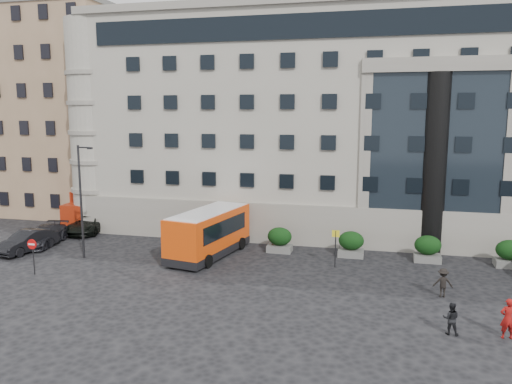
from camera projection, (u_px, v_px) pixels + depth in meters
ground at (235, 286)px, 29.73m from camera, size 120.00×120.00×0.00m
civic_building at (357, 125)px, 48.03m from camera, size 44.00×24.00×18.00m
entrance_column at (434, 165)px, 35.81m from camera, size 1.80×1.80×13.00m
apartment_near at (69, 114)px, 52.89m from camera, size 14.00×14.00×20.00m
apartment_far at (125, 107)px, 70.71m from camera, size 13.00×13.00×22.00m
hedge_a at (213, 236)px, 37.99m from camera, size 1.80×1.26×1.84m
hedge_b at (280, 240)px, 36.79m from camera, size 1.80×1.26×1.84m
hedge_c at (351, 244)px, 35.59m from camera, size 1.80×1.26×1.84m
hedge_d at (428, 248)px, 34.38m from camera, size 1.80×1.26×1.84m
hedge_e at (510, 253)px, 33.18m from camera, size 1.80×1.26×1.84m
street_lamp at (82, 197)px, 34.68m from camera, size 1.16×0.18×8.00m
bus_stop_sign at (336, 242)px, 32.98m from camera, size 0.50×0.08×2.52m
no_entry_sign at (33, 249)px, 31.47m from camera, size 0.64×0.16×2.32m
minibus at (209, 231)px, 35.64m from camera, size 4.19×8.27×3.29m
red_truck at (91, 207)px, 45.97m from camera, size 3.04×5.97×3.14m
parked_car_b at (27, 241)px, 36.88m from camera, size 2.44×4.97×1.57m
parked_car_c at (44, 236)px, 38.74m from camera, size 2.85×5.36×1.48m
parked_car_d at (89, 224)px, 42.81m from camera, size 3.11×5.59×1.48m
pedestrian_a at (508, 319)px, 22.66m from camera, size 0.74×0.54×1.90m
pedestrian_b at (451, 318)px, 23.09m from camera, size 0.81×0.66×1.55m
pedestrian_c at (443, 283)px, 27.80m from camera, size 1.07×0.63×1.65m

